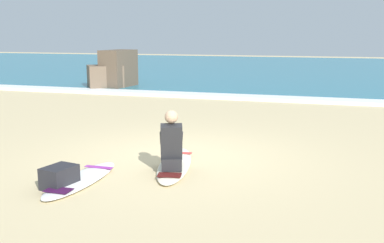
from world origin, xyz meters
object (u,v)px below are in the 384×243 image
at_px(surfboard_main, 175,164).
at_px(beach_bag, 60,177).
at_px(surfer_seated, 171,146).
at_px(surfboard_spare_near, 82,179).

distance_m(surfboard_main, beach_bag, 1.97).
bearing_deg(surfer_seated, surfboard_spare_near, -142.11).
height_order(surfer_seated, beach_bag, surfer_seated).
bearing_deg(surfer_seated, surfboard_main, 100.15).
bearing_deg(surfboard_main, surfboard_spare_near, -131.96).
xyz_separation_m(surfboard_main, surfboard_spare_near, (-1.07, -1.20, 0.00)).
relative_size(surfboard_main, surfboard_spare_near, 1.17).
height_order(surfboard_main, surfer_seated, surfer_seated).
height_order(surfboard_main, beach_bag, beach_bag).
distance_m(surfer_seated, beach_bag, 1.80).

